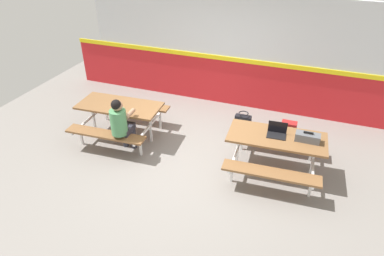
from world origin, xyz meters
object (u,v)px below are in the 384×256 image
object	(u,v)px
backpack_dark	(288,132)
tote_bag_bright	(243,123)
student_nearer	(121,122)
picnic_table_right	(276,144)
toolbox_grey	(308,137)
picnic_table_left	(120,112)
laptop_dark	(277,133)

from	to	relation	value
backpack_dark	tote_bag_bright	xyz separation A→B (m)	(-0.95, 0.07, -0.02)
student_nearer	tote_bag_bright	size ratio (longest dim) A/B	2.81
picnic_table_right	toolbox_grey	xyz separation A→B (m)	(0.49, 0.03, 0.24)
student_nearer	tote_bag_bright	distance (m)	2.59
picnic_table_left	backpack_dark	distance (m)	3.43
toolbox_grey	tote_bag_bright	world-z (taller)	toolbox_grey
student_nearer	tote_bag_bright	xyz separation A→B (m)	(1.95, 1.63, -0.51)
picnic_table_right	student_nearer	distance (m)	2.82
picnic_table_right	backpack_dark	world-z (taller)	picnic_table_right
picnic_table_right	tote_bag_bright	xyz separation A→B (m)	(-0.83, 1.16, -0.38)
toolbox_grey	student_nearer	bearing A→B (deg)	-171.37
tote_bag_bright	picnic_table_left	bearing A→B (deg)	-154.61
picnic_table_right	toolbox_grey	bearing A→B (deg)	3.26
tote_bag_bright	toolbox_grey	bearing A→B (deg)	-40.76
picnic_table_right	laptop_dark	world-z (taller)	laptop_dark
student_nearer	tote_bag_bright	world-z (taller)	student_nearer
student_nearer	picnic_table_left	bearing A→B (deg)	123.05
laptop_dark	tote_bag_bright	size ratio (longest dim) A/B	0.77
picnic_table_left	student_nearer	distance (m)	0.66
picnic_table_right	laptop_dark	bearing A→B (deg)	114.30
laptop_dark	tote_bag_bright	distance (m)	1.51
toolbox_grey	picnic_table_right	bearing A→B (deg)	-176.74
student_nearer	laptop_dark	xyz separation A→B (m)	(2.76, 0.50, 0.08)
toolbox_grey	backpack_dark	size ratio (longest dim) A/B	0.91
student_nearer	toolbox_grey	size ratio (longest dim) A/B	3.02
student_nearer	tote_bag_bright	bearing A→B (deg)	39.88
picnic_table_right	backpack_dark	size ratio (longest dim) A/B	3.86
picnic_table_left	laptop_dark	bearing A→B (deg)	-0.61
laptop_dark	backpack_dark	distance (m)	1.21
picnic_table_left	laptop_dark	distance (m)	3.12
picnic_table_right	laptop_dark	xyz separation A→B (m)	(-0.02, 0.04, 0.21)
laptop_dark	toolbox_grey	distance (m)	0.51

